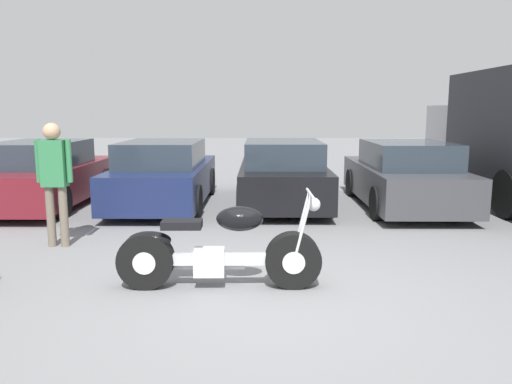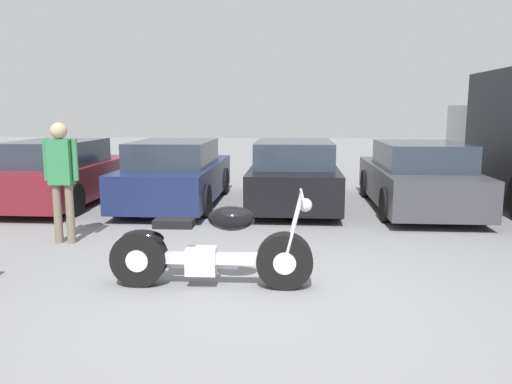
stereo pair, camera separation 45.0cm
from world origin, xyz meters
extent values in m
plane|color=slate|center=(0.00, 0.00, 0.00)|extent=(60.00, 60.00, 0.00)
cylinder|color=black|center=(0.26, 0.41, 0.31)|extent=(0.63, 0.21, 0.63)
cylinder|color=silver|center=(0.26, 0.41, 0.31)|extent=(0.26, 0.22, 0.25)
cylinder|color=black|center=(-1.38, 0.38, 0.31)|extent=(0.63, 0.21, 0.63)
cylinder|color=silver|center=(-1.38, 0.38, 0.31)|extent=(0.26, 0.22, 0.25)
cube|color=silver|center=(-0.56, 0.39, 0.33)|extent=(1.26, 0.13, 0.12)
cube|color=silver|center=(-0.68, 0.39, 0.30)|extent=(0.34, 0.25, 0.30)
ellipsoid|color=black|center=(-0.34, 0.40, 0.79)|extent=(0.53, 0.33, 0.27)
cube|color=black|center=(-0.97, 0.39, 0.73)|extent=(0.44, 0.25, 0.09)
ellipsoid|color=black|center=(-1.33, 0.38, 0.55)|extent=(0.48, 0.21, 0.20)
cylinder|color=silver|center=(0.35, 0.32, 0.69)|extent=(0.22, 0.04, 0.76)
cylinder|color=silver|center=(0.35, 0.50, 0.69)|extent=(0.22, 0.04, 0.76)
cylinder|color=silver|center=(0.44, 0.41, 1.07)|extent=(0.04, 0.62, 0.03)
sphere|color=silver|center=(0.48, 0.41, 0.95)|extent=(0.15, 0.15, 0.15)
cylinder|color=silver|center=(-0.91, 0.53, 0.20)|extent=(1.26, 0.10, 0.08)
cube|color=maroon|center=(-4.56, 5.25, 0.50)|extent=(1.72, 4.15, 0.70)
cube|color=#28333D|center=(-4.56, 5.00, 1.10)|extent=(1.51, 2.16, 0.50)
cylinder|color=black|center=(-5.36, 6.54, 0.31)|extent=(0.20, 0.62, 0.62)
cylinder|color=black|center=(-3.76, 6.54, 0.31)|extent=(0.20, 0.62, 0.62)
cylinder|color=black|center=(-3.76, 3.96, 0.31)|extent=(0.20, 0.62, 0.62)
cube|color=#19234C|center=(-2.10, 5.32, 0.50)|extent=(1.72, 4.15, 0.70)
cube|color=#28333D|center=(-2.10, 5.07, 1.10)|extent=(1.51, 2.16, 0.50)
cylinder|color=black|center=(-2.90, 6.61, 0.31)|extent=(0.20, 0.62, 0.62)
cylinder|color=black|center=(-1.30, 6.61, 0.31)|extent=(0.20, 0.62, 0.62)
cylinder|color=black|center=(-2.90, 4.04, 0.31)|extent=(0.20, 0.62, 0.62)
cylinder|color=black|center=(-1.30, 4.04, 0.31)|extent=(0.20, 0.62, 0.62)
cube|color=black|center=(0.35, 5.44, 0.50)|extent=(1.72, 4.15, 0.70)
cube|color=#28333D|center=(0.35, 5.19, 1.10)|extent=(1.51, 2.16, 0.50)
cylinder|color=black|center=(-0.45, 6.73, 0.31)|extent=(0.20, 0.62, 0.62)
cylinder|color=black|center=(1.15, 6.73, 0.31)|extent=(0.20, 0.62, 0.62)
cylinder|color=black|center=(-0.45, 4.16, 0.31)|extent=(0.20, 0.62, 0.62)
cylinder|color=black|center=(1.15, 4.16, 0.31)|extent=(0.20, 0.62, 0.62)
cube|color=#3D3D42|center=(2.81, 5.16, 0.50)|extent=(1.72, 4.15, 0.70)
cube|color=#28333D|center=(2.81, 4.91, 1.10)|extent=(1.51, 2.16, 0.50)
cylinder|color=black|center=(2.01, 6.45, 0.31)|extent=(0.20, 0.62, 0.62)
cylinder|color=black|center=(3.61, 6.45, 0.31)|extent=(0.20, 0.62, 0.62)
cylinder|color=black|center=(2.01, 3.88, 0.31)|extent=(0.20, 0.62, 0.62)
cylinder|color=black|center=(3.61, 3.88, 0.31)|extent=(0.20, 0.62, 0.62)
cube|color=#B2B2B7|center=(5.50, 7.89, 1.27)|extent=(2.23, 1.64, 1.61)
cylinder|color=black|center=(4.42, 7.89, 0.45)|extent=(0.24, 0.90, 0.90)
cylinder|color=black|center=(4.42, 4.04, 0.45)|extent=(0.24, 0.90, 0.90)
cylinder|color=#726656|center=(-3.15, 2.09, 0.44)|extent=(0.12, 0.12, 0.89)
cylinder|color=#726656|center=(-2.96, 2.09, 0.44)|extent=(0.12, 0.12, 0.89)
cube|color=#337F4C|center=(-3.06, 2.09, 1.22)|extent=(0.34, 0.20, 0.67)
cylinder|color=#337F4C|center=(-3.28, 2.09, 1.25)|extent=(0.08, 0.08, 0.61)
cylinder|color=#337F4C|center=(-2.84, 2.09, 1.25)|extent=(0.08, 0.08, 0.61)
sphere|color=tan|center=(-3.06, 2.09, 1.67)|extent=(0.24, 0.24, 0.24)
camera|label=1|loc=(-0.11, -4.96, 1.98)|focal=35.00mm
camera|label=2|loc=(0.34, -4.95, 1.98)|focal=35.00mm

